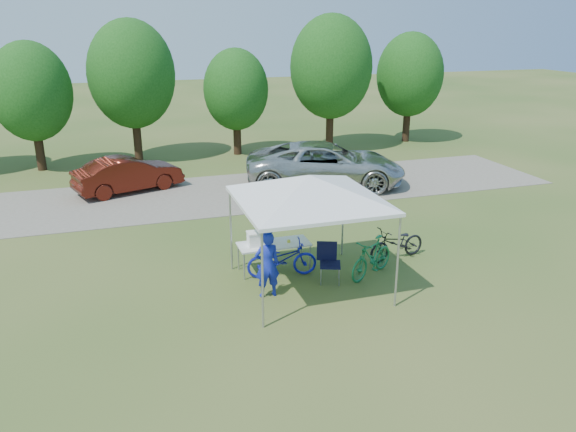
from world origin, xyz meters
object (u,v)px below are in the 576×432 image
object	(u,v)px
cyclist	(267,265)
sedan	(128,174)
bike_green	(372,257)
folding_table	(274,245)
bike_blue	(282,259)
folding_chair	(329,258)
bike_dark	(397,243)
cooler	(257,238)
minivan	(326,165)

from	to	relation	value
cyclist	sedan	bearing A→B (deg)	-76.54
cyclist	sedan	world-z (taller)	cyclist
cyclist	bike_green	xyz separation A→B (m)	(2.71, 0.25, -0.29)
folding_table	bike_blue	distance (m)	0.45
bike_blue	sedan	distance (m)	9.18
folding_chair	bike_dark	distance (m)	2.28
bike_green	sedan	distance (m)	10.68
bike_blue	bike_dark	bearing A→B (deg)	-81.85
cyclist	bike_blue	distance (m)	1.16
bike_green	bike_dark	size ratio (longest dim) A/B	0.97
bike_dark	folding_table	bearing A→B (deg)	-105.83
cyclist	bike_dark	distance (m)	3.95
cooler	cyclist	xyz separation A→B (m)	(-0.11, -1.29, -0.13)
folding_chair	bike_green	size ratio (longest dim) A/B	0.58
bike_dark	sedan	world-z (taller)	sedan
minivan	bike_green	bearing A→B (deg)	-175.28
folding_chair	sedan	size ratio (longest dim) A/B	0.25
folding_chair	cooler	world-z (taller)	cooler
bike_blue	minivan	world-z (taller)	minivan
folding_table	sedan	world-z (taller)	sedan
cooler	minivan	distance (m)	8.01
folding_table	bike_blue	size ratio (longest dim) A/B	1.03
folding_table	sedan	xyz separation A→B (m)	(-3.13, 8.22, -0.03)
cooler	folding_chair	bearing A→B (deg)	-31.48
bike_dark	minivan	bearing A→B (deg)	163.55
folding_chair	bike_dark	xyz separation A→B (m)	(2.18, 0.64, -0.12)
folding_chair	cyclist	xyz separation A→B (m)	(-1.63, -0.36, 0.22)
folding_chair	sedan	bearing A→B (deg)	135.83
sedan	bike_blue	bearing A→B (deg)	-178.87
minivan	cyclist	bearing A→B (deg)	168.34
cooler	cyclist	bearing A→B (deg)	-95.05
cooler	bike_dark	world-z (taller)	cooler
bike_blue	bike_green	size ratio (longest dim) A/B	1.05
folding_table	bike_blue	xyz separation A→B (m)	(0.09, -0.37, -0.24)
bike_blue	bike_dark	xyz separation A→B (m)	(3.18, 0.08, -0.01)
folding_table	bike_green	world-z (taller)	bike_green
folding_chair	sedan	distance (m)	10.08
cooler	bike_blue	distance (m)	0.78
folding_chair	minivan	distance (m)	8.16
bike_green	minivan	world-z (taller)	minivan
folding_chair	cyclist	distance (m)	1.68
cyclist	bike_dark	xyz separation A→B (m)	(3.81, 1.00, -0.34)
folding_table	bike_dark	size ratio (longest dim) A/B	1.06
cooler	cyclist	world-z (taller)	cyclist
cyclist	cooler	bearing A→B (deg)	-96.89
cyclist	minivan	world-z (taller)	minivan
folding_table	cyclist	bearing A→B (deg)	-112.44
bike_green	minivan	distance (m)	7.95
bike_blue	folding_chair	bearing A→B (deg)	-112.25
cooler	bike_green	distance (m)	2.83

